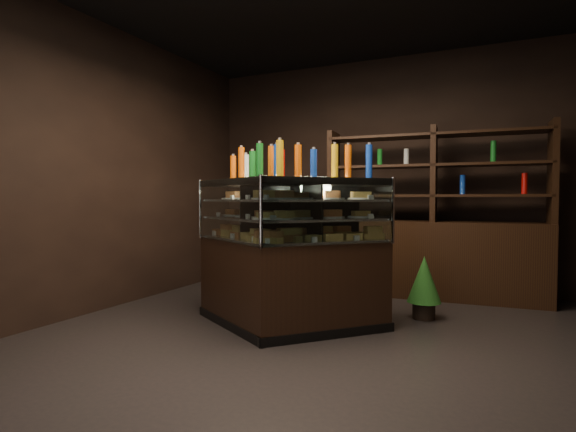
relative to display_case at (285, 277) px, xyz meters
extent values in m
plane|color=black|center=(0.49, -0.24, -0.46)|extent=(5.00, 5.00, 0.00)
cube|color=black|center=(0.49, 2.26, 1.04)|extent=(5.00, 0.02, 3.00)
cube|color=black|center=(0.49, -2.74, 1.04)|extent=(5.00, 0.02, 3.00)
cube|color=black|center=(-2.01, -0.24, 1.04)|extent=(0.02, 5.00, 3.00)
cube|color=black|center=(0.28, 0.04, -0.06)|extent=(1.27, 1.28, 0.79)
cube|color=black|center=(0.28, 0.04, -0.42)|extent=(1.31, 1.32, 0.08)
cube|color=black|center=(0.28, 0.04, 0.86)|extent=(1.27, 1.28, 0.06)
cube|color=silver|center=(0.28, 0.04, 0.34)|extent=(1.20, 1.22, 0.02)
cube|color=silver|center=(0.28, 0.04, 0.53)|extent=(1.20, 1.22, 0.02)
cube|color=silver|center=(0.28, 0.04, 0.69)|extent=(1.20, 1.22, 0.02)
cube|color=white|center=(0.50, -0.18, 0.61)|extent=(0.84, 0.87, 0.56)
cylinder|color=silver|center=(0.91, 0.26, 0.61)|extent=(0.03, 0.03, 0.58)
cylinder|color=silver|center=(0.08, -0.61, 0.61)|extent=(0.03, 0.03, 0.58)
cube|color=black|center=(-0.28, -0.03, -0.06)|extent=(1.34, 1.15, 0.79)
cube|color=black|center=(-0.28, -0.03, -0.42)|extent=(1.38, 1.18, 0.08)
cube|color=black|center=(-0.28, -0.03, 0.86)|extent=(1.34, 1.15, 0.06)
cube|color=silver|center=(-0.28, -0.03, 0.34)|extent=(1.27, 1.08, 0.02)
cube|color=silver|center=(-0.28, -0.03, 0.53)|extent=(1.27, 1.08, 0.02)
cube|color=silver|center=(-0.28, -0.03, 0.69)|extent=(1.27, 1.08, 0.02)
cube|color=white|center=(-0.44, -0.30, 0.61)|extent=(1.03, 0.64, 0.56)
cylinder|color=silver|center=(0.08, -0.61, 0.61)|extent=(0.03, 0.03, 0.58)
cylinder|color=silver|center=(-0.95, 0.03, 0.61)|extent=(0.03, 0.03, 0.58)
cube|color=#DB8C4E|center=(-0.05, -0.35, 0.38)|extent=(0.19, 0.19, 0.06)
cube|color=#DB8C4E|center=(0.09, -0.20, 0.38)|extent=(0.19, 0.19, 0.06)
cube|color=#DB8C4E|center=(0.23, -0.06, 0.38)|extent=(0.19, 0.19, 0.06)
cube|color=#DB8C4E|center=(0.37, 0.09, 0.38)|extent=(0.19, 0.19, 0.06)
cube|color=#DB8C4E|center=(0.51, 0.23, 0.38)|extent=(0.19, 0.19, 0.06)
cube|color=#DB8C4E|center=(0.65, 0.38, 0.38)|extent=(0.19, 0.19, 0.06)
cylinder|color=white|center=(-0.04, -0.29, 0.54)|extent=(0.24, 0.24, 0.01)
cube|color=#DB8C4E|center=(-0.04, -0.29, 0.58)|extent=(0.18, 0.18, 0.05)
cylinder|color=white|center=(0.17, -0.07, 0.54)|extent=(0.24, 0.24, 0.01)
cube|color=#DB8C4E|center=(0.17, -0.07, 0.58)|extent=(0.18, 0.18, 0.05)
cylinder|color=white|center=(0.38, 0.15, 0.54)|extent=(0.24, 0.24, 0.01)
cube|color=#DB8C4E|center=(0.38, 0.15, 0.58)|extent=(0.18, 0.18, 0.05)
cylinder|color=white|center=(0.59, 0.37, 0.54)|extent=(0.24, 0.24, 0.01)
cube|color=#DB8C4E|center=(0.59, 0.37, 0.58)|extent=(0.18, 0.18, 0.05)
cylinder|color=white|center=(-0.04, -0.29, 0.71)|extent=(0.24, 0.24, 0.02)
cube|color=#DB8C4E|center=(-0.04, -0.29, 0.75)|extent=(0.18, 0.18, 0.05)
cylinder|color=white|center=(0.17, -0.07, 0.71)|extent=(0.24, 0.24, 0.02)
cube|color=#DB8C4E|center=(0.17, -0.07, 0.75)|extent=(0.18, 0.18, 0.05)
cylinder|color=white|center=(0.38, 0.15, 0.71)|extent=(0.24, 0.24, 0.02)
cube|color=#DB8C4E|center=(0.38, 0.15, 0.75)|extent=(0.18, 0.18, 0.05)
cylinder|color=white|center=(0.59, 0.37, 0.71)|extent=(0.24, 0.24, 0.02)
cube|color=#DB8C4E|center=(0.59, 0.37, 0.75)|extent=(0.18, 0.18, 0.05)
cube|color=#DB8C4E|center=(-0.72, 0.21, 0.38)|extent=(0.20, 0.17, 0.06)
cube|color=#DB8C4E|center=(-0.55, 0.10, 0.38)|extent=(0.20, 0.17, 0.06)
cube|color=#DB8C4E|center=(-0.38, 0.00, 0.38)|extent=(0.20, 0.17, 0.06)
cube|color=#DB8C4E|center=(-0.21, -0.11, 0.38)|extent=(0.20, 0.17, 0.06)
cube|color=#DB8C4E|center=(-0.04, -0.22, 0.38)|extent=(0.20, 0.17, 0.06)
cube|color=#DB8C4E|center=(0.14, -0.32, 0.38)|extent=(0.20, 0.17, 0.06)
cylinder|color=white|center=(-0.67, 0.21, 0.54)|extent=(0.24, 0.24, 0.01)
cube|color=#DB8C4E|center=(-0.67, 0.21, 0.58)|extent=(0.19, 0.16, 0.05)
cylinder|color=white|center=(-0.41, 0.05, 0.54)|extent=(0.24, 0.24, 0.01)
cube|color=#DB8C4E|center=(-0.41, 0.05, 0.58)|extent=(0.19, 0.16, 0.05)
cylinder|color=white|center=(-0.15, -0.11, 0.54)|extent=(0.24, 0.24, 0.01)
cube|color=#DB8C4E|center=(-0.15, -0.11, 0.58)|extent=(0.19, 0.16, 0.05)
cylinder|color=white|center=(0.11, -0.27, 0.54)|extent=(0.24, 0.24, 0.01)
cube|color=#DB8C4E|center=(0.11, -0.27, 0.58)|extent=(0.19, 0.16, 0.05)
cylinder|color=white|center=(-0.67, 0.21, 0.71)|extent=(0.24, 0.24, 0.02)
cube|color=#DB8C4E|center=(-0.67, 0.21, 0.75)|extent=(0.19, 0.16, 0.05)
cylinder|color=white|center=(-0.41, 0.05, 0.71)|extent=(0.24, 0.24, 0.02)
cube|color=#DB8C4E|center=(-0.41, 0.05, 0.75)|extent=(0.19, 0.16, 0.05)
cylinder|color=white|center=(-0.15, -0.11, 0.71)|extent=(0.24, 0.24, 0.02)
cube|color=#DB8C4E|center=(-0.15, -0.11, 0.75)|extent=(0.19, 0.16, 0.05)
cylinder|color=white|center=(0.11, -0.27, 0.71)|extent=(0.24, 0.24, 0.02)
cube|color=#DB8C4E|center=(0.11, -0.27, 0.75)|extent=(0.19, 0.16, 0.05)
cylinder|color=silver|center=(-0.07, -0.33, 1.03)|extent=(0.06, 0.06, 0.28)
cylinder|color=silver|center=(-0.07, -0.33, 1.18)|extent=(0.03, 0.03, 0.02)
cylinder|color=#0F38B2|center=(0.04, -0.21, 1.03)|extent=(0.06, 0.06, 0.28)
cylinder|color=silver|center=(0.04, -0.21, 1.18)|extent=(0.03, 0.03, 0.02)
cylinder|color=#D8590A|center=(0.16, -0.08, 1.03)|extent=(0.06, 0.06, 0.28)
cylinder|color=silver|center=(0.16, -0.08, 1.18)|extent=(0.03, 0.03, 0.02)
cylinder|color=black|center=(0.28, 0.04, 1.03)|extent=(0.06, 0.06, 0.28)
cylinder|color=silver|center=(0.28, 0.04, 1.18)|extent=(0.03, 0.03, 0.02)
cylinder|color=#147223|center=(0.39, 0.16, 1.03)|extent=(0.06, 0.06, 0.28)
cylinder|color=silver|center=(0.39, 0.16, 1.18)|extent=(0.03, 0.03, 0.02)
cylinder|color=#B20C0A|center=(0.51, 0.28, 1.03)|extent=(0.06, 0.06, 0.28)
cylinder|color=silver|center=(0.51, 0.28, 1.18)|extent=(0.03, 0.03, 0.02)
cylinder|color=yellow|center=(0.63, 0.40, 1.03)|extent=(0.06, 0.06, 0.28)
cylinder|color=silver|center=(0.63, 0.40, 1.18)|extent=(0.03, 0.03, 0.02)
cylinder|color=silver|center=(-0.71, 0.23, 1.03)|extent=(0.06, 0.06, 0.28)
cylinder|color=silver|center=(-0.71, 0.23, 1.18)|extent=(0.03, 0.03, 0.02)
cylinder|color=#0F38B2|center=(-0.56, 0.14, 1.03)|extent=(0.06, 0.06, 0.28)
cylinder|color=silver|center=(-0.56, 0.14, 1.18)|extent=(0.03, 0.03, 0.02)
cylinder|color=#D8590A|center=(-0.42, 0.06, 1.03)|extent=(0.06, 0.06, 0.28)
cylinder|color=silver|center=(-0.42, 0.06, 1.18)|extent=(0.03, 0.03, 0.02)
cylinder|color=black|center=(-0.28, -0.03, 1.03)|extent=(0.06, 0.06, 0.28)
cylinder|color=silver|center=(-0.28, -0.03, 1.18)|extent=(0.03, 0.03, 0.02)
cylinder|color=#147223|center=(-0.13, -0.12, 1.03)|extent=(0.06, 0.06, 0.28)
cylinder|color=silver|center=(-0.13, -0.12, 1.18)|extent=(0.03, 0.03, 0.02)
cylinder|color=#B20C0A|center=(0.01, -0.21, 1.03)|extent=(0.06, 0.06, 0.28)
cylinder|color=silver|center=(0.01, -0.21, 1.18)|extent=(0.03, 0.03, 0.02)
cylinder|color=yellow|center=(0.15, -0.30, 1.03)|extent=(0.06, 0.06, 0.28)
cylinder|color=silver|center=(0.15, -0.30, 1.18)|extent=(0.03, 0.03, 0.02)
cylinder|color=black|center=(1.10, 0.82, -0.38)|extent=(0.22, 0.22, 0.16)
cone|color=#195A1B|center=(1.10, 0.82, -0.07)|extent=(0.32, 0.32, 0.45)
cone|color=#195A1B|center=(1.10, 0.82, 0.08)|extent=(0.25, 0.25, 0.31)
cube|color=black|center=(1.06, 1.81, -0.01)|extent=(2.50, 0.56, 0.90)
cube|color=black|center=(-0.15, 1.75, 0.99)|extent=(0.08, 0.38, 1.10)
cube|color=black|center=(1.06, 1.81, 0.99)|extent=(0.08, 0.38, 1.10)
cube|color=black|center=(2.27, 1.88, 0.99)|extent=(0.08, 0.38, 1.10)
cube|color=black|center=(1.06, 1.81, 0.74)|extent=(2.45, 0.51, 0.03)
cube|color=black|center=(1.06, 1.81, 1.09)|extent=(2.45, 0.51, 0.03)
cube|color=black|center=(1.06, 1.81, 1.44)|extent=(2.45, 0.51, 0.03)
cylinder|color=silver|center=(0.12, 1.76, 0.87)|extent=(0.06, 0.06, 0.22)
cylinder|color=#0F38B2|center=(0.43, 1.78, 0.87)|extent=(0.06, 0.06, 0.22)
cylinder|color=#D8590A|center=(0.75, 1.80, 0.87)|extent=(0.06, 0.06, 0.22)
cylinder|color=black|center=(1.06, 1.81, 0.87)|extent=(0.06, 0.06, 0.22)
cylinder|color=#147223|center=(1.37, 1.83, 0.87)|extent=(0.06, 0.06, 0.22)
cylinder|color=#B20C0A|center=(1.69, 1.85, 0.87)|extent=(0.06, 0.06, 0.22)
cylinder|color=yellow|center=(2.00, 1.87, 0.87)|extent=(0.06, 0.06, 0.22)
camera|label=1|loc=(1.72, -3.65, 0.71)|focal=28.00mm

